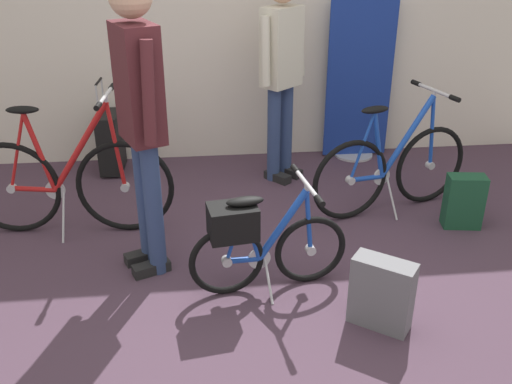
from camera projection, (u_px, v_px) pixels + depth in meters
ground_plane at (255, 298)px, 3.46m from camera, size 6.10×6.10×0.00m
back_wall at (227, 1)px, 4.93m from camera, size 6.10×0.10×2.82m
floor_banner_stand at (358, 91)px, 5.21m from camera, size 0.60×0.36×1.44m
folding_bike_foreground at (257, 240)px, 3.39m from camera, size 0.98×0.53×0.70m
display_bike_left at (68, 182)px, 4.03m from camera, size 1.49×0.53×1.03m
display_bike_right at (392, 168)px, 4.34m from camera, size 1.31×0.56×0.94m
visitor_near_wall at (281, 67)px, 4.63m from camera, size 0.42×0.39×1.69m
visitor_browsing at (140, 111)px, 3.32m from camera, size 0.36×0.49×1.82m
rolling_suitcase at (111, 142)px, 5.04m from camera, size 0.20×0.37×0.83m
backpack_on_floor at (464, 202)px, 4.18m from camera, size 0.29×0.20×0.40m
handbag_on_floor at (382, 294)px, 3.16m from camera, size 0.36×0.32×0.42m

